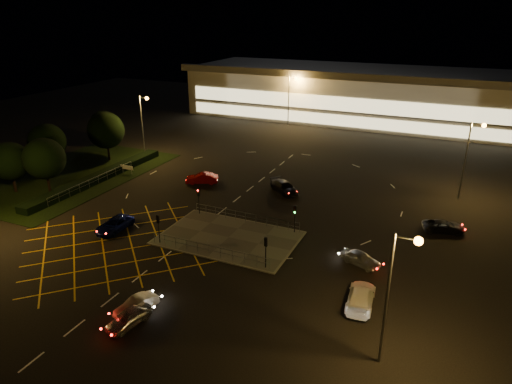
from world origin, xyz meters
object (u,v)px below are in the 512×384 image
at_px(car_approach_white, 361,297).
at_px(car_right_silver, 361,259).
at_px(car_near_silver, 129,318).
at_px(car_left_blue, 114,225).
at_px(car_east_grey, 444,226).
at_px(signal_se, 266,246).
at_px(signal_sw, 158,223).
at_px(car_queue_white, 136,305).
at_px(car_circ_red, 202,178).
at_px(signal_ne, 295,213).
at_px(car_far_dkgrey, 284,187).
at_px(signal_nw, 199,196).

bearing_deg(car_approach_white, car_right_silver, -82.78).
xyz_separation_m(car_near_silver, car_left_blue, (-11.97, 12.44, 0.02)).
bearing_deg(car_left_blue, car_east_grey, 22.46).
bearing_deg(signal_se, car_approach_white, 168.16).
distance_m(signal_sw, car_queue_white, 11.69).
bearing_deg(car_circ_red, signal_ne, 38.02).
relative_size(car_right_silver, car_east_grey, 0.87).
distance_m(signal_se, car_far_dkgrey, 19.54).
bearing_deg(car_far_dkgrey, car_left_blue, -178.06).
bearing_deg(car_approach_white, car_far_dkgrey, -59.68).
distance_m(signal_nw, car_queue_white, 19.14).
bearing_deg(car_left_blue, car_queue_white, -44.79).
xyz_separation_m(signal_ne, car_far_dkgrey, (-5.30, 10.74, -1.63)).
xyz_separation_m(car_circ_red, car_approach_white, (26.40, -19.09, 0.01)).
bearing_deg(signal_se, car_queue_white, 56.34).
relative_size(car_near_silver, car_left_blue, 0.80).
relative_size(signal_se, signal_nw, 1.00).
distance_m(signal_ne, car_left_blue, 19.91).
distance_m(car_near_silver, car_right_silver, 21.76).
bearing_deg(car_far_dkgrey, car_east_grey, -62.74).
bearing_deg(signal_ne, car_circ_red, 151.77).
bearing_deg(car_circ_red, car_left_blue, -28.36).
xyz_separation_m(signal_se, signal_nw, (-12.00, 7.99, 0.00)).
relative_size(car_queue_white, car_far_dkgrey, 0.73).
relative_size(car_queue_white, car_approach_white, 0.71).
xyz_separation_m(car_queue_white, car_far_dkgrey, (1.61, 29.11, 0.12)).
height_order(signal_ne, car_queue_white, signal_ne).
bearing_deg(signal_ne, car_near_silver, -107.79).
relative_size(signal_sw, signal_nw, 1.00).
bearing_deg(car_east_grey, car_approach_white, 146.61).
bearing_deg(car_near_silver, car_east_grey, 62.63).
bearing_deg(signal_nw, car_right_silver, -10.30).
distance_m(signal_ne, car_east_grey, 16.50).
bearing_deg(signal_ne, car_far_dkgrey, 116.26).
relative_size(car_near_silver, car_far_dkgrey, 0.77).
bearing_deg(car_east_grey, signal_nw, 89.08).
relative_size(car_far_dkgrey, car_east_grey, 1.12).
xyz_separation_m(car_queue_white, car_right_silver, (14.91, 14.73, 0.06)).
distance_m(signal_ne, car_approach_white, 13.76).
height_order(car_near_silver, car_circ_red, car_circ_red).
distance_m(car_near_silver, car_circ_red, 30.96).
bearing_deg(car_near_silver, car_right_silver, 59.26).
height_order(car_left_blue, car_east_grey, car_left_blue).
height_order(signal_ne, car_far_dkgrey, signal_ne).
height_order(signal_ne, car_right_silver, signal_ne).
relative_size(signal_se, car_circ_red, 0.70).
xyz_separation_m(signal_se, car_right_silver, (8.00, 4.35, -1.70)).
distance_m(car_east_grey, car_approach_white, 17.89).
relative_size(signal_ne, car_queue_white, 0.85).
relative_size(signal_nw, car_right_silver, 0.80).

